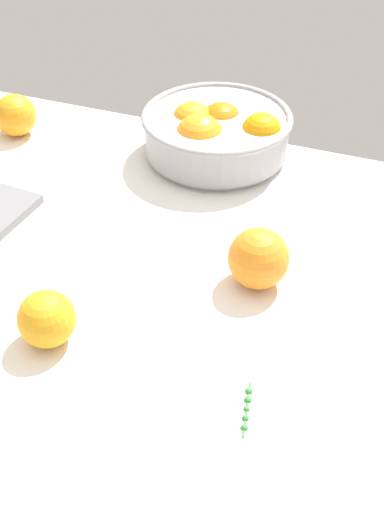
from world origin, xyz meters
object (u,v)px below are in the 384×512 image
(loose_orange_0, at_px, (15,115))
(loose_orange_1, at_px, (258,259))
(loose_orange_2, at_px, (47,319))
(fruit_bowl, at_px, (216,133))

(loose_orange_0, xyz_separation_m, loose_orange_1, (0.53, -0.24, 0.00))
(loose_orange_2, bearing_deg, fruit_bowl, 84.32)
(fruit_bowl, height_order, loose_orange_1, fruit_bowl)
(loose_orange_0, distance_m, loose_orange_1, 0.59)
(loose_orange_1, bearing_deg, loose_orange_2, -137.00)
(loose_orange_0, height_order, loose_orange_1, loose_orange_1)
(fruit_bowl, height_order, loose_orange_0, fruit_bowl)
(loose_orange_0, distance_m, loose_orange_2, 0.55)
(fruit_bowl, distance_m, loose_orange_1, 0.34)
(loose_orange_1, relative_size, loose_orange_2, 1.15)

